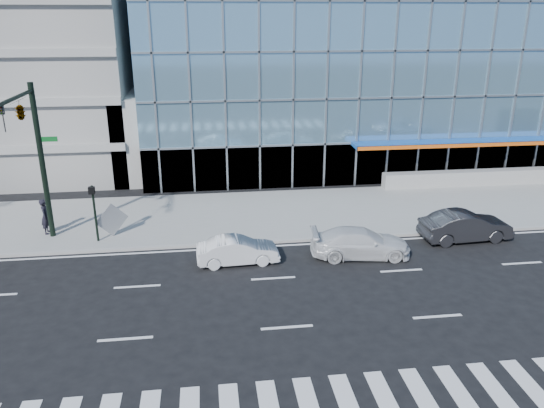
{
  "coord_description": "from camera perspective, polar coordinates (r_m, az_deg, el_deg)",
  "views": [
    {
      "loc": [
        -2.78,
        -21.14,
        11.22
      ],
      "look_at": [
        0.33,
        3.0,
        2.48
      ],
      "focal_mm": 35.0,
      "sensor_mm": 36.0,
      "label": 1
    }
  ],
  "objects": [
    {
      "name": "tilted_panel",
      "position": [
        29.01,
        -16.84,
        -1.63
      ],
      "size": [
        1.57,
        1.06,
        1.84
      ],
      "primitive_type": "cube",
      "rotation": [
        0.0,
        0.82,
        0.58
      ],
      "color": "#999999",
      "rests_on": "sidewalk"
    },
    {
      "name": "ramp_block",
      "position": [
        40.13,
        -11.89,
        7.51
      ],
      "size": [
        6.0,
        8.0,
        6.0
      ],
      "primitive_type": "cube",
      "color": "gray",
      "rests_on": "ground"
    },
    {
      "name": "white_sedan",
      "position": [
        25.3,
        -3.71,
        -5.02
      ],
      "size": [
        3.95,
        1.54,
        1.28
      ],
      "primitive_type": "imported",
      "rotation": [
        0.0,
        0.0,
        1.62
      ],
      "color": "white",
      "rests_on": "ground"
    },
    {
      "name": "theatre_building",
      "position": [
        50.18,
        12.65,
        15.04
      ],
      "size": [
        42.0,
        26.0,
        15.0
      ],
      "primitive_type": "cube",
      "color": "#79ADCB",
      "rests_on": "ground"
    },
    {
      "name": "white_suv",
      "position": [
        26.28,
        9.49,
        -4.13
      ],
      "size": [
        5.01,
        2.41,
        1.41
      ],
      "primitive_type": "imported",
      "rotation": [
        0.0,
        0.0,
        1.48
      ],
      "color": "silver",
      "rests_on": "ground"
    },
    {
      "name": "ped_signal_post",
      "position": [
        28.21,
        -18.62,
        -0.1
      ],
      "size": [
        0.3,
        0.33,
        3.0
      ],
      "color": "black",
      "rests_on": "sidewalk"
    },
    {
      "name": "sidewalk",
      "position": [
        31.33,
        -1.77,
        -1.1
      ],
      "size": [
        120.0,
        8.0,
        0.15
      ],
      "primitive_type": "cube",
      "color": "gray",
      "rests_on": "ground"
    },
    {
      "name": "traffic_signal",
      "position": [
        27.46,
        -24.82,
        7.33
      ],
      "size": [
        1.14,
        5.74,
        8.0
      ],
      "color": "black",
      "rests_on": "sidewalk"
    },
    {
      "name": "pedestrian",
      "position": [
        30.57,
        -23.18,
        -1.23
      ],
      "size": [
        0.49,
        0.72,
        1.92
      ],
      "primitive_type": "imported",
      "rotation": [
        0.0,
        0.0,
        1.61
      ],
      "color": "black",
      "rests_on": "sidewalk"
    },
    {
      "name": "ground",
      "position": [
        24.1,
        0.13,
        -8.0
      ],
      "size": [
        160.0,
        160.0,
        0.0
      ],
      "primitive_type": "plane",
      "color": "black",
      "rests_on": "ground"
    },
    {
      "name": "dark_sedan",
      "position": [
        29.49,
        20.09,
        -2.26
      ],
      "size": [
        4.82,
        1.93,
        1.56
      ],
      "primitive_type": "imported",
      "rotation": [
        0.0,
        0.0,
        1.63
      ],
      "color": "black",
      "rests_on": "ground"
    }
  ]
}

